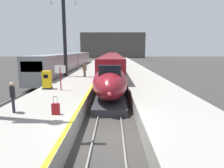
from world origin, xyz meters
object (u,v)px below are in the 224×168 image
Objects in this scene: highspeed_train_main at (112,62)px; departure_info_board at (60,73)px; ticket_machine_yellow at (47,81)px; regional_train_adjacent at (70,62)px; passenger_near_edge at (12,95)px; rolling_suitcase at (56,109)px; station_column_mid at (64,29)px; passenger_mid_platform at (85,69)px.

departure_info_board is (-4.20, -23.70, 0.60)m from highspeed_train_main.
ticket_machine_yellow is at bearing 156.78° from departure_info_board.
passenger_near_edge is at bearing -84.04° from regional_train_adjacent.
passenger_near_edge is 2.52m from rolling_suitcase.
rolling_suitcase is at bearing -79.30° from regional_train_adjacent.
ticket_machine_yellow is at bearing -87.62° from station_column_mid.
departure_info_board is at bearing -79.81° from regional_train_adjacent.
passenger_mid_platform is 14.78m from rolling_suitcase.
station_column_mid is at bearing 92.38° from ticket_machine_yellow.
ticket_machine_yellow is 0.75× the size of departure_info_board.
station_column_mid is 10.17m from departure_info_board.
rolling_suitcase is 0.61× the size of ticket_machine_yellow.
regional_train_adjacent is (-8.10, -1.99, 0.17)m from highspeed_train_main.
ticket_machine_yellow is at bearing -83.12° from regional_train_adjacent.
ticket_machine_yellow is 1.66m from departure_info_board.
ticket_machine_yellow is (-2.75, 6.93, 0.44)m from rolling_suitcase.
rolling_suitcase is (2.40, -0.31, -0.69)m from passenger_near_edge.
highspeed_train_main is at bearing 77.50° from passenger_mid_platform.
ticket_machine_yellow is (2.55, -21.13, -0.34)m from regional_train_adjacent.
rolling_suitcase is 6.61m from departure_info_board.
regional_train_adjacent is at bearing 100.70° from rolling_suitcase.
rolling_suitcase is (0.59, -14.75, -0.69)m from passenger_mid_platform.
passenger_near_edge is (0.70, -15.03, -4.95)m from station_column_mid.
highspeed_train_main is 30.18m from rolling_suitcase.
departure_info_board is (1.70, -8.99, -4.43)m from station_column_mid.
regional_train_adjacent is 3.67× the size of station_column_mid.
station_column_mid is 5.90× the size of passenger_mid_platform.
passenger_near_edge is 1.06× the size of ticket_machine_yellow.
ticket_machine_yellow is at bearing 93.02° from passenger_near_edge.
regional_train_adjacent is 22.06m from departure_info_board.
departure_info_board is at bearing -95.50° from passenger_mid_platform.
ticket_machine_yellow is (0.35, -8.41, -5.20)m from station_column_mid.
departure_info_board is (-0.81, -8.40, 0.52)m from passenger_mid_platform.
station_column_mid reaches higher than passenger_mid_platform.
departure_info_board reaches higher than passenger_near_edge.
passenger_mid_platform is (2.51, -0.59, -4.95)m from station_column_mid.
departure_info_board is (-1.40, 6.35, 1.20)m from rolling_suitcase.
passenger_near_edge is 1.00× the size of passenger_mid_platform.
station_column_mid is 5.58m from passenger_mid_platform.
regional_train_adjacent is 21.66× the size of passenger_mid_platform.
highspeed_train_main is 8.34m from regional_train_adjacent.
passenger_mid_platform reaches higher than rolling_suitcase.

